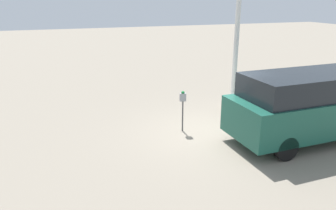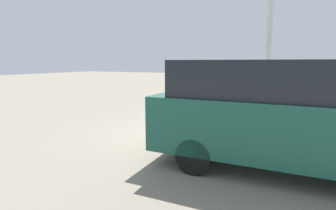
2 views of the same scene
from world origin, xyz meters
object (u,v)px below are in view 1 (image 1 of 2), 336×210
parking_meter_near (183,102)px  parked_van (311,104)px  parking_meter_far (331,80)px  lamp_post (235,56)px

parking_meter_near → parked_van: bearing=-18.0°
parking_meter_far → parking_meter_near: bearing=-167.0°
parking_meter_near → parking_meter_far: (6.22, 0.18, 0.14)m
lamp_post → parking_meter_near: bearing=-152.5°
parking_meter_near → lamp_post: lamp_post is taller
parked_van → parking_meter_near: bearing=149.6°
parking_meter_near → parking_meter_far: bearing=13.0°
lamp_post → parked_van: size_ratio=1.14×
parking_meter_far → parked_van: 3.51m
parking_meter_far → lamp_post: 3.87m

